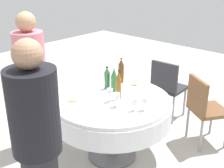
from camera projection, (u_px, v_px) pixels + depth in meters
name	position (u px, v px, depth m)	size (l,w,h in m)	color
ground_plane	(112.00, 155.00, 3.51)	(10.00, 10.00, 0.00)	#B7B2A8
dining_table	(112.00, 111.00, 3.29)	(1.31, 1.31, 0.74)	white
bottle_green_front	(114.00, 80.00, 3.37)	(0.07, 0.07, 0.28)	#2D6B38
bottle_green_rear	(107.00, 78.00, 3.44)	(0.07, 0.07, 0.27)	#2D6B38
bottle_brown_outer	(121.00, 71.00, 3.62)	(0.07, 0.07, 0.31)	#593314
bottle_amber_left	(119.00, 86.00, 3.16)	(0.06, 0.06, 0.33)	#8C5619
wine_glass_left	(144.00, 101.00, 2.93)	(0.06, 0.06, 0.15)	white
wine_glass_near	(116.00, 97.00, 3.00)	(0.07, 0.07, 0.15)	white
wine_glass_inner	(134.00, 102.00, 2.92)	(0.06, 0.06, 0.14)	white
wine_glass_east	(110.00, 92.00, 3.11)	(0.06, 0.06, 0.15)	white
plate_far	(72.00, 101.00, 3.14)	(0.23, 0.23, 0.04)	white
plate_south	(134.00, 85.00, 3.56)	(0.22, 0.22, 0.04)	white
knife_rear	(117.00, 119.00, 2.80)	(0.18, 0.02, 0.01)	silver
knife_outer	(95.00, 111.00, 2.95)	(0.18, 0.02, 0.01)	silver
person_front	(32.00, 81.00, 3.36)	(0.34, 0.34, 1.64)	slate
person_rear	(38.00, 151.00, 2.07)	(0.34, 0.34, 1.69)	#26262B
chair_inner	(167.00, 85.00, 4.17)	(0.42, 0.42, 0.87)	#2D2D33
chair_east	(203.00, 106.00, 3.56)	(0.55, 0.55, 0.87)	brown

